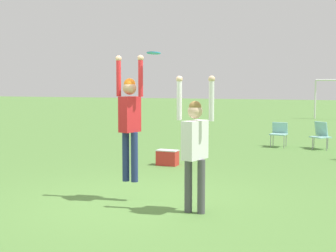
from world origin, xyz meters
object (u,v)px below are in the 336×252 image
Objects in this scene: camping_chair_0 at (279,132)px; cooler_box at (167,158)px; person_defending at (195,141)px; camping_chair_1 at (321,134)px; frisbee at (154,53)px; person_jumping at (130,115)px.

camping_chair_0 reaches higher than cooler_box.
person_defending reaches higher than camping_chair_1.
person_defending is 8.52m from camping_chair_0.
frisbee is 0.27× the size of camping_chair_1.
person_jumping reaches higher than person_defending.
camping_chair_1 is at bearing -175.80° from camping_chair_0.
camping_chair_1 is (1.95, 8.22, -2.03)m from frisbee.
camping_chair_0 is 1.50× the size of cooler_box.
camping_chair_1 is 1.61× the size of cooler_box.
frisbee reaches higher than camping_chair_1.
person_defending is 9.27× the size of frisbee.
person_defending reaches higher than cooler_box.
person_defending is 2.51× the size of camping_chair_1.
frisbee reaches higher than person_jumping.
cooler_box is (-1.28, 3.57, -2.31)m from frisbee.
frisbee is (-0.82, 0.26, 1.38)m from person_defending.
cooler_box is (-1.94, -4.66, -0.29)m from camping_chair_0.
frisbee is at bearing -94.59° from person_defending.
person_defending is 8.59m from camping_chair_1.
frisbee is (0.47, -0.04, 1.03)m from person_jumping.
person_jumping reaches higher than camping_chair_0.
person_jumping is 2.73× the size of camping_chair_0.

